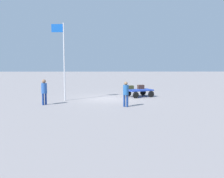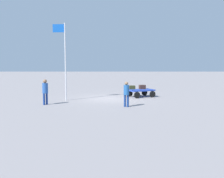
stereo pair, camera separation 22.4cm
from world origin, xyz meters
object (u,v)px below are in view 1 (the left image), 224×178
at_px(suitcase_olive, 141,87).
at_px(worker_trailing, 44,90).
at_px(luggage_cart, 139,91).
at_px(flagpole, 63,55).
at_px(worker_lead, 126,92).
at_px(suitcase_navy, 131,87).

relative_size(suitcase_olive, worker_trailing, 0.34).
height_order(luggage_cart, flagpole, flagpole).
relative_size(suitcase_olive, worker_lead, 0.36).
bearing_deg(suitcase_olive, luggage_cart, 66.98).
distance_m(worker_trailing, flagpole, 3.25).
bearing_deg(worker_trailing, flagpole, -115.31).
bearing_deg(worker_lead, suitcase_navy, -98.47).
height_order(luggage_cart, worker_lead, worker_lead).
relative_size(suitcase_navy, worker_lead, 0.35).
bearing_deg(luggage_cart, suitcase_navy, -26.83).
distance_m(worker_lead, worker_trailing, 5.53).
distance_m(luggage_cart, suitcase_navy, 0.85).
bearing_deg(worker_lead, worker_trailing, -8.49).
bearing_deg(worker_lead, luggage_cart, -107.21).
relative_size(luggage_cart, worker_trailing, 1.39).
height_order(suitcase_navy, flagpole, flagpole).
xyz_separation_m(luggage_cart, worker_trailing, (6.95, 3.94, 0.57)).
bearing_deg(luggage_cart, worker_lead, 72.79).
height_order(suitcase_olive, flagpole, flagpole).
relative_size(worker_trailing, flagpole, 0.30).
distance_m(worker_lead, flagpole, 5.87).
distance_m(luggage_cart, worker_lead, 5.00).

